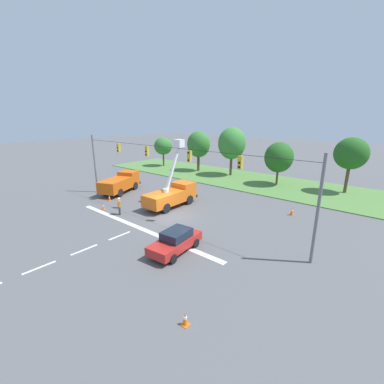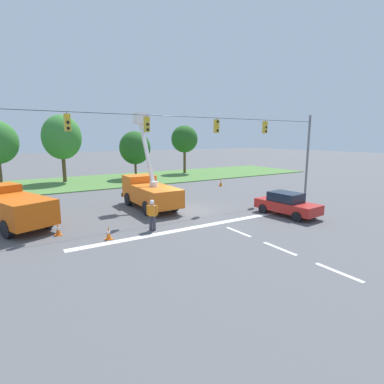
# 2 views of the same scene
# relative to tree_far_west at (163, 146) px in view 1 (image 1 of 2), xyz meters

# --- Properties ---
(ground_plane) EXTENTS (200.00, 200.00, 0.00)m
(ground_plane) POSITION_rel_tree_far_west_xyz_m (19.66, -18.10, -3.92)
(ground_plane) COLOR #565659
(grass_verge) EXTENTS (56.00, 12.00, 0.10)m
(grass_verge) POSITION_rel_tree_far_west_xyz_m (19.66, -0.10, -3.87)
(grass_verge) COLOR #517F3D
(grass_verge) RESTS_ON ground
(lane_markings) EXTENTS (17.60, 15.25, 0.01)m
(lane_markings) POSITION_rel_tree_far_west_xyz_m (19.66, -23.29, -3.92)
(lane_markings) COLOR silver
(lane_markings) RESTS_ON ground
(signal_gantry) EXTENTS (26.20, 0.33, 7.20)m
(signal_gantry) POSITION_rel_tree_far_west_xyz_m (19.61, -18.10, 0.66)
(signal_gantry) COLOR slate
(signal_gantry) RESTS_ON ground
(tree_far_west) EXTENTS (3.48, 3.40, 5.57)m
(tree_far_west) POSITION_rel_tree_far_west_xyz_m (0.00, 0.00, 0.00)
(tree_far_west) COLOR brown
(tree_far_west) RESTS_ON ground
(tree_west) EXTENTS (4.21, 3.65, 6.98)m
(tree_west) POSITION_rel_tree_far_west_xyz_m (8.18, 0.66, 0.79)
(tree_west) COLOR brown
(tree_west) RESTS_ON ground
(tree_centre) EXTENTS (4.32, 4.56, 7.77)m
(tree_centre) POSITION_rel_tree_far_west_xyz_m (14.54, 1.21, 1.31)
(tree_centre) COLOR brown
(tree_centre) RESTS_ON ground
(tree_east) EXTENTS (3.83, 4.12, 6.02)m
(tree_east) POSITION_rel_tree_far_west_xyz_m (22.84, 0.01, 0.02)
(tree_east) COLOR brown
(tree_east) RESTS_ON ground
(tree_far_east) EXTENTS (3.88, 3.51, 6.94)m
(tree_far_east) POSITION_rel_tree_far_west_xyz_m (31.04, 1.68, 1.06)
(tree_far_east) COLOR brown
(tree_far_east) RESTS_ON ground
(utility_truck_bucket_lift) EXTENTS (2.41, 6.30, 6.99)m
(utility_truck_bucket_lift) POSITION_rel_tree_far_west_xyz_m (17.78, -15.81, -2.55)
(utility_truck_bucket_lift) COLOR orange
(utility_truck_bucket_lift) RESTS_ON ground
(utility_truck_support_near) EXTENTS (4.43, 6.59, 2.34)m
(utility_truck_support_near) POSITION_rel_tree_far_west_xyz_m (8.99, -16.18, -2.69)
(utility_truck_support_near) COLOR #D6560F
(utility_truck_support_near) RESTS_ON ground
(sedan_red) EXTENTS (2.23, 4.45, 1.56)m
(sedan_red) POSITION_rel_tree_far_west_xyz_m (24.83, -22.69, -3.14)
(sedan_red) COLOR red
(sedan_red) RESTS_ON ground
(road_worker) EXTENTS (0.53, 0.45, 1.77)m
(road_worker) POSITION_rel_tree_far_west_xyz_m (15.69, -21.03, -2.92)
(road_worker) COLOR #383842
(road_worker) RESTS_ON ground
(traffic_cone_foreground_left) EXTENTS (0.36, 0.36, 0.69)m
(traffic_cone_foreground_left) POSITION_rel_tree_far_west_xyz_m (13.13, -21.23, -3.59)
(traffic_cone_foreground_left) COLOR orange
(traffic_cone_foreground_left) RESTS_ON ground
(traffic_cone_foreground_right) EXTENTS (0.36, 0.36, 0.66)m
(traffic_cone_foreground_right) POSITION_rel_tree_far_west_xyz_m (11.00, -19.17, -3.60)
(traffic_cone_foreground_right) COLOR orange
(traffic_cone_foreground_right) RESTS_ON ground
(traffic_cone_mid_left) EXTENTS (0.36, 0.36, 0.81)m
(traffic_cone_mid_left) POSITION_rel_tree_far_west_xyz_m (28.64, -10.27, -3.52)
(traffic_cone_mid_left) COLOR orange
(traffic_cone_mid_left) RESTS_ON ground
(traffic_cone_mid_right) EXTENTS (0.36, 0.36, 0.69)m
(traffic_cone_mid_right) POSITION_rel_tree_far_west_xyz_m (29.87, -27.35, -3.59)
(traffic_cone_mid_right) COLOR orange
(traffic_cone_mid_right) RESTS_ON ground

